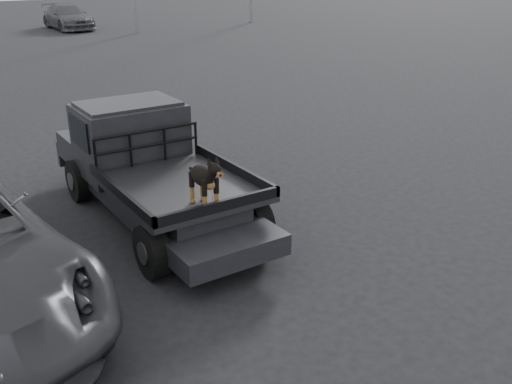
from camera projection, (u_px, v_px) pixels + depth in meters
ground at (196, 288)px, 7.56m from camera, size 120.00×120.00×0.00m
flatbed_ute at (156, 193)px, 9.42m from camera, size 2.00×5.40×0.92m
ute_cab at (130, 127)px, 9.81m from camera, size 1.72×1.30×0.88m
headache_rack at (148, 147)px, 9.30m from camera, size 1.80×0.08×0.55m
dog at (204, 180)px, 7.65m from camera, size 0.32×0.60×0.74m
distant_car_b at (68, 17)px, 34.92m from camera, size 2.14×5.02×1.44m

